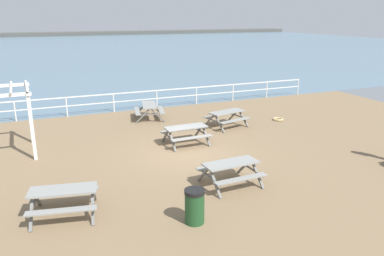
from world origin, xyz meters
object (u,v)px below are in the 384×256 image
(picnic_table_near_right, at_px, (231,168))
(picnic_table_far_left, at_px, (186,131))
(picnic_table_seaward, at_px, (227,115))
(picnic_table_mid_centre, at_px, (149,108))
(picnic_table_far_right, at_px, (63,195))
(litter_bin, at_px, (195,206))

(picnic_table_near_right, height_order, picnic_table_far_left, same)
(picnic_table_far_left, distance_m, picnic_table_seaward, 3.30)
(picnic_table_mid_centre, distance_m, picnic_table_far_left, 4.60)
(picnic_table_far_left, xyz_separation_m, picnic_table_far_right, (-5.35, -4.32, 0.00))
(picnic_table_near_right, xyz_separation_m, picnic_table_far_left, (0.20, 4.36, 0.00))
(picnic_table_mid_centre, height_order, litter_bin, litter_bin)
(picnic_table_far_right, bearing_deg, picnic_table_mid_centre, 71.36)
(picnic_table_mid_centre, height_order, picnic_table_seaward, same)
(picnic_table_far_left, height_order, picnic_table_seaward, same)
(picnic_table_seaward, distance_m, litter_bin, 9.25)
(picnic_table_seaward, xyz_separation_m, litter_bin, (-5.04, -7.76, -0.10))
(picnic_table_near_right, height_order, picnic_table_far_right, same)
(picnic_table_mid_centre, bearing_deg, picnic_table_near_right, -166.93)
(picnic_table_far_left, bearing_deg, picnic_table_far_right, -142.73)
(picnic_table_near_right, height_order, litter_bin, litter_bin)
(litter_bin, bearing_deg, picnic_table_far_left, 70.10)
(picnic_table_near_right, distance_m, picnic_table_seaward, 6.76)
(picnic_table_near_right, bearing_deg, picnic_table_far_left, 84.84)
(picnic_table_far_right, xyz_separation_m, picnic_table_seaward, (8.19, 5.99, 0.00))
(picnic_table_far_left, relative_size, litter_bin, 1.94)
(picnic_table_far_left, height_order, picnic_table_far_right, same)
(picnic_table_near_right, bearing_deg, picnic_table_far_right, 176.92)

